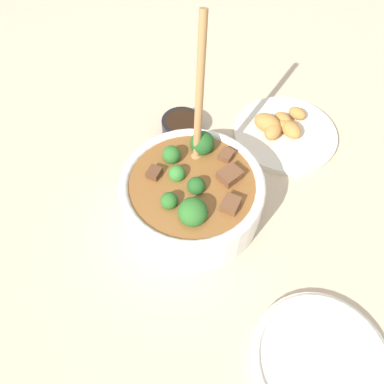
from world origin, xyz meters
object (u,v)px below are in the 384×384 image
object	(u,v)px
stew_bowl	(192,193)
condiment_bowl	(182,125)
food_plate	(283,131)
empty_plate	(321,361)

from	to	relation	value
stew_bowl	condiment_bowl	size ratio (longest dim) A/B	3.79
food_plate	empty_plate	bearing A→B (deg)	-149.82
stew_bowl	condiment_bowl	xyz separation A→B (m)	(0.15, 0.11, -0.03)
stew_bowl	condiment_bowl	bearing A→B (deg)	37.53
stew_bowl	empty_plate	xyz separation A→B (m)	(-0.12, -0.27, -0.04)
stew_bowl	food_plate	bearing A→B (deg)	-14.65
condiment_bowl	empty_plate	bearing A→B (deg)	-124.66
empty_plate	condiment_bowl	bearing A→B (deg)	55.34
condiment_bowl	food_plate	bearing A→B (deg)	-61.79
empty_plate	food_plate	distance (m)	0.42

